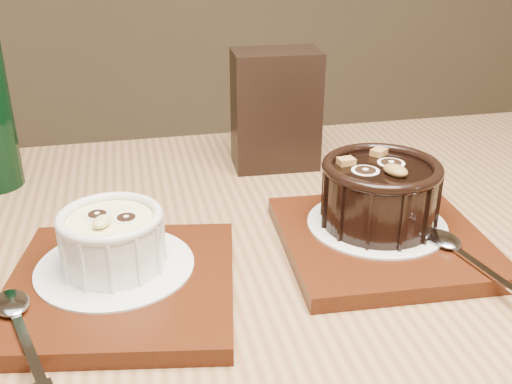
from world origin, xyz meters
The scene contains 9 objects.
tray_left centered at (-0.11, 0.03, 0.76)m, with size 0.18×0.18×0.01m, color #421A0B.
doily_left centered at (-0.12, 0.05, 0.77)m, with size 0.13×0.13×0.00m, color white.
ramekin_white centered at (-0.12, 0.05, 0.79)m, with size 0.09×0.09×0.05m.
spoon_left centered at (-0.18, -0.02, 0.77)m, with size 0.03×0.13×0.01m, color silver, non-canonical shape.
tray_right centered at (0.12, 0.06, 0.76)m, with size 0.18×0.18×0.01m, color #421A0B.
doily_right centered at (0.12, 0.08, 0.77)m, with size 0.13×0.13×0.00m, color white.
ramekin_dark centered at (0.12, 0.08, 0.80)m, with size 0.11×0.11×0.06m.
spoon_right centered at (0.17, 0.00, 0.77)m, with size 0.03×0.13×0.01m, color silver, non-canonical shape.
condiment_stand centered at (0.07, 0.28, 0.82)m, with size 0.10×0.06×0.14m, color black.
Camera 1 is at (-0.08, -0.39, 1.03)m, focal length 42.00 mm.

